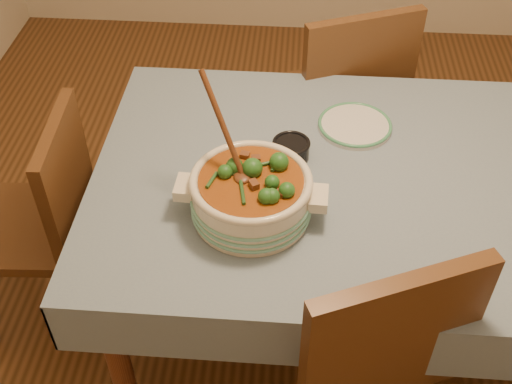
{
  "coord_description": "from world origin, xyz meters",
  "views": [
    {
      "loc": [
        -0.24,
        -1.44,
        2.03
      ],
      "look_at": [
        -0.34,
        -0.21,
        0.87
      ],
      "focal_mm": 45.0,
      "sensor_mm": 36.0,
      "label": 1
    }
  ],
  "objects_px": {
    "chair_far": "(342,98)",
    "white_plate": "(355,125)",
    "condiment_bowl": "(291,148)",
    "stew_casserole": "(251,192)",
    "chair_left": "(45,216)",
    "dining_table": "(371,199)"
  },
  "relations": [
    {
      "from": "stew_casserole",
      "to": "condiment_bowl",
      "type": "bearing_deg",
      "value": 68.27
    },
    {
      "from": "chair_left",
      "to": "chair_far",
      "type": "bearing_deg",
      "value": 121.37
    },
    {
      "from": "stew_casserole",
      "to": "white_plate",
      "type": "relative_size",
      "value": 1.46
    },
    {
      "from": "dining_table",
      "to": "condiment_bowl",
      "type": "bearing_deg",
      "value": 164.17
    },
    {
      "from": "dining_table",
      "to": "chair_left",
      "type": "height_order",
      "value": "chair_left"
    },
    {
      "from": "stew_casserole",
      "to": "chair_left",
      "type": "distance_m",
      "value": 0.82
    },
    {
      "from": "dining_table",
      "to": "condiment_bowl",
      "type": "xyz_separation_m",
      "value": [
        -0.25,
        0.07,
        0.13
      ]
    },
    {
      "from": "condiment_bowl",
      "to": "white_plate",
      "type": "bearing_deg",
      "value": 38.9
    },
    {
      "from": "condiment_bowl",
      "to": "chair_left",
      "type": "height_order",
      "value": "chair_left"
    },
    {
      "from": "chair_far",
      "to": "stew_casserole",
      "type": "bearing_deg",
      "value": 49.09
    },
    {
      "from": "chair_far",
      "to": "white_plate",
      "type": "bearing_deg",
      "value": 68.38
    },
    {
      "from": "stew_casserole",
      "to": "chair_far",
      "type": "distance_m",
      "value": 0.98
    },
    {
      "from": "white_plate",
      "to": "dining_table",
      "type": "bearing_deg",
      "value": -77.61
    },
    {
      "from": "white_plate",
      "to": "condiment_bowl",
      "type": "height_order",
      "value": "condiment_bowl"
    },
    {
      "from": "chair_left",
      "to": "white_plate",
      "type": "bearing_deg",
      "value": 98.95
    },
    {
      "from": "stew_casserole",
      "to": "condiment_bowl",
      "type": "relative_size",
      "value": 3.55
    },
    {
      "from": "white_plate",
      "to": "chair_far",
      "type": "relative_size",
      "value": 0.3
    },
    {
      "from": "dining_table",
      "to": "chair_far",
      "type": "relative_size",
      "value": 1.75
    },
    {
      "from": "condiment_bowl",
      "to": "stew_casserole",
      "type": "bearing_deg",
      "value": -111.73
    },
    {
      "from": "dining_table",
      "to": "stew_casserole",
      "type": "relative_size",
      "value": 4.02
    },
    {
      "from": "dining_table",
      "to": "chair_far",
      "type": "distance_m",
      "value": 0.72
    },
    {
      "from": "dining_table",
      "to": "stew_casserole",
      "type": "bearing_deg",
      "value": -152.66
    }
  ]
}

